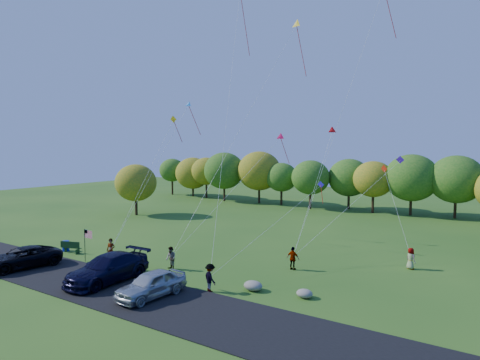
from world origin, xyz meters
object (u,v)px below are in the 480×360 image
Objects in this scene: flyer_d at (293,258)px; trash_barrel at (66,246)px; minivan_silver at (151,284)px; flyer_c at (210,278)px; minivan_navy at (108,268)px; flyer_e at (411,258)px; flyer_b at (171,258)px; park_bench at (71,247)px; minivan_dark at (22,258)px; flyer_a at (111,250)px.

flyer_d reaches higher than trash_barrel.
minivan_silver is 3.78m from flyer_c.
flyer_d is (4.69, 10.32, 0.01)m from minivan_silver.
flyer_e is at bearing 39.25° from minivan_navy.
flyer_b is 10.91m from park_bench.
minivan_navy reaches higher than trash_barrel.
park_bench is 1.05m from trash_barrel.
flyer_d is at bearing 69.66° from flyer_e.
minivan_silver reaches higher than trash_barrel.
flyer_a is at bearing 60.42° from minivan_dark.
trash_barrel is at bearing 57.42° from flyer_e.
flyer_e reaches higher than trash_barrel.
flyer_d is 9.09m from flyer_e.
minivan_dark is 3.10× the size of park_bench.
park_bench is at bearing 21.79° from flyer_c.
minivan_silver is (4.74, -0.52, -0.11)m from minivan_navy.
flyer_a is at bearing 19.81° from flyer_c.
minivan_navy reaches higher than flyer_e.
flyer_e is (9.80, 12.55, -0.10)m from flyer_c.
flyer_b is at bearing 42.70° from minivan_dark.
park_bench reaches higher than trash_barrel.
park_bench is (-5.29, -0.02, -0.41)m from flyer_a.
minivan_navy is 5.34m from flyer_a.
flyer_c is at bearing 24.98° from minivan_dark.
minivan_navy is at bearing -39.76° from park_bench.
minivan_navy is 22.59m from flyer_e.
flyer_a is (4.27, 5.01, 0.12)m from minivan_dark.
flyer_b is (9.84, 6.10, 0.04)m from minivan_dark.
flyer_d is (17.66, 11.23, 0.04)m from minivan_dark.
flyer_c is 1.04× the size of flyer_d.
minivan_silver is at bearing -48.75° from flyer_a.
flyer_a is (-8.70, 4.10, 0.09)m from minivan_silver.
flyer_d is (13.39, 6.22, -0.08)m from flyer_a.
minivan_navy is at bearing 44.57° from flyer_c.
flyer_a reaches higher than flyer_c.
trash_barrel is (-6.32, 0.18, -0.51)m from flyer_a.
minivan_dark is 3.20× the size of flyer_d.
trash_barrel is at bearing 122.38° from minivan_dark.
flyer_c reaches higher than minivan_dark.
minivan_dark is 13.01m from minivan_silver.
flyer_a is 5.67m from flyer_b.
park_bench is (-9.25, 3.56, -0.43)m from minivan_navy.
flyer_c is 1.12× the size of flyer_e.
flyer_e is at bearing -144.00° from flyer_d.
minivan_dark is 30.02m from flyer_e.
flyer_b is 0.96× the size of flyer_c.
minivan_dark is at bearing -97.23° from park_bench.
minivan_navy is 6.94× the size of trash_barrel.
minivan_silver is at bearing -34.97° from park_bench.
flyer_d is at bearing 70.13° from minivan_silver.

